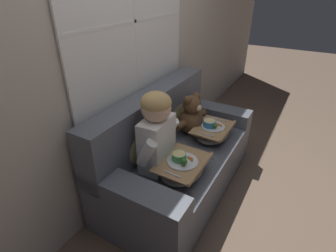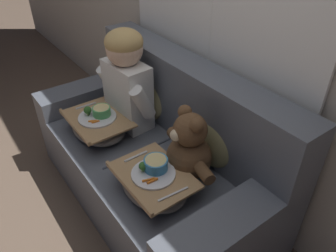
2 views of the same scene
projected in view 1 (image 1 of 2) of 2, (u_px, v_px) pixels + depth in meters
ground_plane at (180, 186)px, 2.66m from camera, size 14.00×14.00×0.00m
wall_back_with_window at (132, 48)px, 2.23m from camera, size 8.00×0.08×2.60m
couch at (175, 156)px, 2.52m from camera, size 1.73×0.85×0.95m
throw_pillow_behind_child at (140, 141)px, 2.20m from camera, size 0.40×0.19×0.42m
throw_pillow_behind_teddy at (176, 112)px, 2.69m from camera, size 0.36×0.17×0.37m
child_figure at (157, 128)px, 2.04m from camera, size 0.48×0.24×0.67m
teddy_bear at (192, 117)px, 2.62m from camera, size 0.46×0.33×0.42m
lap_tray_child at (182, 167)px, 2.08m from camera, size 0.45×0.34×0.20m
lap_tray_teddy at (212, 132)px, 2.57m from camera, size 0.44×0.32×0.20m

